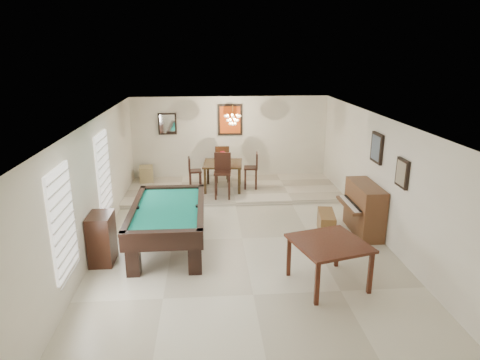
{
  "coord_description": "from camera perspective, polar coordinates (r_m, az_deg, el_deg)",
  "views": [
    {
      "loc": [
        -0.72,
        -8.51,
        3.93
      ],
      "look_at": [
        0.0,
        0.6,
        1.15
      ],
      "focal_mm": 32.0,
      "sensor_mm": 36.0,
      "label": 1
    }
  ],
  "objects": [
    {
      "name": "ground_plane",
      "position": [
        9.41,
        0.29,
        -7.85
      ],
      "size": [
        6.0,
        9.0,
        0.02
      ],
      "primitive_type": "cube",
      "color": "beige"
    },
    {
      "name": "wall_back",
      "position": [
        13.29,
        -1.33,
        5.51
      ],
      "size": [
        6.0,
        0.04,
        2.6
      ],
      "primitive_type": "cube",
      "color": "silver",
      "rests_on": "ground_plane"
    },
    {
      "name": "wall_front",
      "position": [
        4.85,
        4.93,
        -16.02
      ],
      "size": [
        6.0,
        0.04,
        2.6
      ],
      "primitive_type": "cube",
      "color": "silver",
      "rests_on": "ground_plane"
    },
    {
      "name": "wall_left",
      "position": [
        9.19,
        -18.67,
        -0.62
      ],
      "size": [
        0.04,
        9.0,
        2.6
      ],
      "primitive_type": "cube",
      "color": "silver",
      "rests_on": "ground_plane"
    },
    {
      "name": "wall_right",
      "position": [
        9.65,
        18.35,
        0.22
      ],
      "size": [
        0.04,
        9.0,
        2.6
      ],
      "primitive_type": "cube",
      "color": "silver",
      "rests_on": "ground_plane"
    },
    {
      "name": "ceiling",
      "position": [
        8.64,
        0.32,
        8.07
      ],
      "size": [
        6.0,
        9.0,
        0.04
      ],
      "primitive_type": "cube",
      "color": "white",
      "rests_on": "wall_back"
    },
    {
      "name": "dining_step",
      "position": [
        12.4,
        -0.96,
        -1.26
      ],
      "size": [
        6.0,
        2.5,
        0.12
      ],
      "primitive_type": "cube",
      "color": "beige",
      "rests_on": "ground_plane"
    },
    {
      "name": "window_left_front",
      "position": [
        7.16,
        -22.6,
        -5.14
      ],
      "size": [
        0.06,
        1.0,
        1.7
      ],
      "primitive_type": "cube",
      "color": "white",
      "rests_on": "wall_left"
    },
    {
      "name": "window_left_rear",
      "position": [
        9.72,
        -17.74,
        1.01
      ],
      "size": [
        0.06,
        1.0,
        1.7
      ],
      "primitive_type": "cube",
      "color": "white",
      "rests_on": "wall_left"
    },
    {
      "name": "pool_table",
      "position": [
        8.91,
        -9.49,
        -6.35
      ],
      "size": [
        1.45,
        2.67,
        0.89
      ],
      "primitive_type": null,
      "rotation": [
        0.0,
        0.0,
        -0.0
      ],
      "color": "black",
      "rests_on": "ground_plane"
    },
    {
      "name": "square_table",
      "position": [
        7.69,
        11.66,
        -10.78
      ],
      "size": [
        1.43,
        1.43,
        0.8
      ],
      "primitive_type": null,
      "rotation": [
        0.0,
        0.0,
        0.27
      ],
      "color": "#36170D",
      "rests_on": "ground_plane"
    },
    {
      "name": "upright_piano",
      "position": [
        9.85,
        15.53,
        -3.73
      ],
      "size": [
        0.76,
        1.35,
        1.12
      ],
      "primitive_type": null,
      "color": "brown",
      "rests_on": "ground_plane"
    },
    {
      "name": "piano_bench",
      "position": [
        9.79,
        11.43,
        -5.62
      ],
      "size": [
        0.47,
        0.89,
        0.47
      ],
      "primitive_type": "cube",
      "rotation": [
        0.0,
        0.0,
        -0.17
      ],
      "color": "brown",
      "rests_on": "ground_plane"
    },
    {
      "name": "apothecary_chest",
      "position": [
        8.65,
        -17.94,
        -7.43
      ],
      "size": [
        0.43,
        0.65,
        0.98
      ],
      "primitive_type": "cube",
      "color": "black",
      "rests_on": "ground_plane"
    },
    {
      "name": "dining_table",
      "position": [
        12.15,
        -2.29,
        0.84
      ],
      "size": [
        1.17,
        1.17,
        0.89
      ],
      "primitive_type": null,
      "rotation": [
        0.0,
        0.0,
        -0.09
      ],
      "color": "black",
      "rests_on": "dining_step"
    },
    {
      "name": "flower_vase",
      "position": [
        12.01,
        -2.32,
        3.38
      ],
      "size": [
        0.14,
        0.14,
        0.22
      ],
      "primitive_type": null,
      "rotation": [
        0.0,
        0.0,
        0.08
      ],
      "color": "#B10F25",
      "rests_on": "dining_table"
    },
    {
      "name": "dining_chair_south",
      "position": [
        11.37,
        -2.35,
        0.51
      ],
      "size": [
        0.48,
        0.48,
        1.2
      ],
      "primitive_type": null,
      "rotation": [
        0.0,
        0.0,
        -0.08
      ],
      "color": "black",
      "rests_on": "dining_step"
    },
    {
      "name": "dining_chair_north",
      "position": [
        12.85,
        -2.43,
        2.25
      ],
      "size": [
        0.43,
        0.43,
        1.12
      ],
      "primitive_type": null,
      "rotation": [
        0.0,
        0.0,
        3.17
      ],
      "color": "black",
      "rests_on": "dining_step"
    },
    {
      "name": "dining_chair_west",
      "position": [
        12.11,
        -6.0,
        0.85
      ],
      "size": [
        0.38,
        0.38,
        0.95
      ],
      "primitive_type": null,
      "rotation": [
        0.0,
        0.0,
        1.66
      ],
      "color": "black",
      "rests_on": "dining_step"
    },
    {
      "name": "dining_chair_east",
      "position": [
        12.2,
        1.43,
        1.27
      ],
      "size": [
        0.42,
        0.42,
        1.04
      ],
      "primitive_type": null,
      "rotation": [
        0.0,
        0.0,
        -1.67
      ],
      "color": "black",
      "rests_on": "dining_step"
    },
    {
      "name": "corner_bench",
      "position": [
        13.23,
        -12.37,
        0.8
      ],
      "size": [
        0.46,
        0.54,
        0.45
      ],
      "primitive_type": "cube",
      "rotation": [
        0.0,
        0.0,
        0.12
      ],
      "color": "#9E8855",
      "rests_on": "dining_step"
    },
    {
      "name": "chandelier",
      "position": [
        11.86,
        -1.0,
        8.53
      ],
      "size": [
        0.44,
        0.44,
        0.6
      ],
      "primitive_type": null,
      "color": "#FFE5B2",
      "rests_on": "ceiling"
    },
    {
      "name": "back_painting",
      "position": [
        13.15,
        -1.33,
        8.04
      ],
      "size": [
        0.75,
        0.06,
        0.95
      ],
      "primitive_type": "cube",
      "color": "#D84C14",
      "rests_on": "wall_back"
    },
    {
      "name": "back_mirror",
      "position": [
        13.2,
        -9.67,
        7.4
      ],
      "size": [
        0.55,
        0.06,
        0.65
      ],
      "primitive_type": "cube",
      "color": "white",
      "rests_on": "wall_back"
    },
    {
      "name": "right_picture_upper",
      "position": [
        9.76,
        17.79,
        4.1
      ],
      "size": [
        0.06,
        0.55,
        0.65
      ],
      "primitive_type": "cube",
      "color": "slate",
      "rests_on": "wall_right"
    },
    {
      "name": "right_picture_lower",
      "position": [
        8.65,
        20.83,
        0.85
      ],
      "size": [
        0.06,
        0.45,
        0.55
      ],
      "primitive_type": "cube",
      "color": "gray",
      "rests_on": "wall_right"
    }
  ]
}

